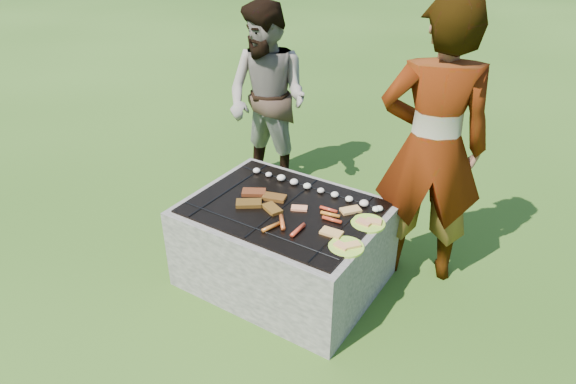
{
  "coord_description": "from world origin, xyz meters",
  "views": [
    {
      "loc": [
        1.62,
        -2.46,
        2.4
      ],
      "look_at": [
        0.0,
        0.05,
        0.7
      ],
      "focal_mm": 32.0,
      "sensor_mm": 36.0,
      "label": 1
    }
  ],
  "objects_px": {
    "plate_near": "(346,247)",
    "bystander": "(267,100)",
    "fire_pit": "(284,247)",
    "cook": "(432,148)",
    "plate_far": "(368,223)"
  },
  "relations": [
    {
      "from": "plate_near",
      "to": "cook",
      "type": "height_order",
      "value": "cook"
    },
    {
      "from": "plate_far",
      "to": "cook",
      "type": "relative_size",
      "value": 0.12
    },
    {
      "from": "cook",
      "to": "fire_pit",
      "type": "bearing_deg",
      "value": 16.55
    },
    {
      "from": "fire_pit",
      "to": "plate_near",
      "type": "relative_size",
      "value": 5.92
    },
    {
      "from": "cook",
      "to": "plate_far",
      "type": "bearing_deg",
      "value": 45.83
    },
    {
      "from": "cook",
      "to": "bystander",
      "type": "relative_size",
      "value": 1.16
    },
    {
      "from": "fire_pit",
      "to": "cook",
      "type": "bearing_deg",
      "value": 39.58
    },
    {
      "from": "bystander",
      "to": "plate_near",
      "type": "bearing_deg",
      "value": -37.19
    },
    {
      "from": "plate_near",
      "to": "bystander",
      "type": "xyz_separation_m",
      "value": [
        -1.47,
        1.3,
        0.24
      ]
    },
    {
      "from": "plate_far",
      "to": "bystander",
      "type": "distance_m",
      "value": 1.8
    },
    {
      "from": "plate_far",
      "to": "plate_near",
      "type": "height_order",
      "value": "plate_far"
    },
    {
      "from": "cook",
      "to": "bystander",
      "type": "xyz_separation_m",
      "value": [
        -1.67,
        0.5,
        -0.14
      ]
    },
    {
      "from": "plate_near",
      "to": "bystander",
      "type": "height_order",
      "value": "bystander"
    },
    {
      "from": "fire_pit",
      "to": "cook",
      "type": "relative_size",
      "value": 0.66
    },
    {
      "from": "fire_pit",
      "to": "cook",
      "type": "height_order",
      "value": "cook"
    }
  ]
}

